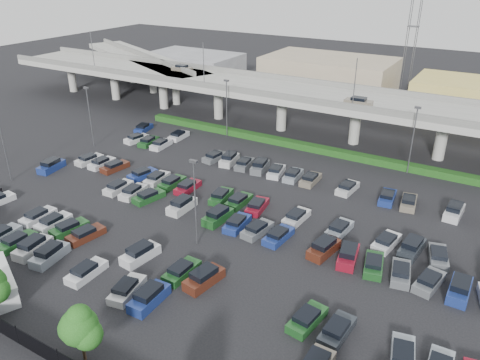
{
  "coord_description": "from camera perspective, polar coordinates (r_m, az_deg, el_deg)",
  "views": [
    {
      "loc": [
        26.89,
        -44.01,
        29.18
      ],
      "look_at": [
        -2.27,
        5.39,
        2.0
      ],
      "focal_mm": 35.0,
      "sensor_mm": 36.0,
      "label": 1
    }
  ],
  "objects": [
    {
      "name": "tree_row",
      "position": [
        40.62,
        -20.46,
        -15.78
      ],
      "size": [
        65.07,
        3.66,
        5.94
      ],
      "color": "#332316",
      "rests_on": "ground"
    },
    {
      "name": "light_poles",
      "position": [
        60.04,
        -3.17,
        2.85
      ],
      "size": [
        66.9,
        48.38,
        10.3
      ],
      "color": "#4C4D51",
      "rests_on": "ground"
    },
    {
      "name": "parked_cars",
      "position": [
        56.97,
        -2.74,
        -4.79
      ],
      "size": [
        63.25,
        41.69,
        1.67
      ],
      "color": "navy",
      "rests_on": "ground"
    },
    {
      "name": "hedge",
      "position": [
        79.4,
        8.66,
        3.92
      ],
      "size": [
        66.0,
        1.6,
        1.1
      ],
      "primitive_type": "cube",
      "color": "#103912",
      "rests_on": "ground"
    },
    {
      "name": "distant_buildings",
      "position": [
        109.8,
        22.46,
        10.07
      ],
      "size": [
        138.0,
        24.0,
        9.0
      ],
      "color": "gray",
      "rests_on": "ground"
    },
    {
      "name": "fence",
      "position": [
        42.21,
        -22.18,
        -19.07
      ],
      "size": [
        70.0,
        0.1,
        2.0
      ],
      "color": "black",
      "rests_on": "ground"
    },
    {
      "name": "on_ramp",
      "position": [
        119.65,
        -11.82,
        14.09
      ],
      "size": [
        50.93,
        30.13,
        8.8
      ],
      "color": "gray",
      "rests_on": "ground"
    },
    {
      "name": "ground",
      "position": [
        59.26,
        -0.76,
        -4.15
      ],
      "size": [
        280.0,
        280.0,
        0.0
      ],
      "primitive_type": "plane",
      "color": "black"
    },
    {
      "name": "overpass",
      "position": [
        83.69,
        10.71,
        9.53
      ],
      "size": [
        150.0,
        13.0,
        15.8
      ],
      "color": "gray",
      "rests_on": "ground"
    },
    {
      "name": "comm_tower",
      "position": [
        120.97,
        20.42,
        17.43
      ],
      "size": [
        2.4,
        2.4,
        30.0
      ],
      "color": "#4C4D51",
      "rests_on": "ground"
    }
  ]
}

